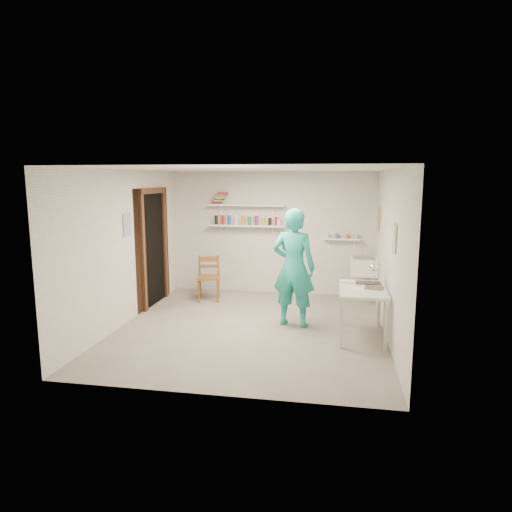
% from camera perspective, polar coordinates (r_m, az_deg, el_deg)
% --- Properties ---
extents(floor, '(4.00, 4.50, 0.02)m').
position_cam_1_polar(floor, '(7.11, -0.57, -9.00)').
color(floor, slate).
rests_on(floor, ground).
extents(ceiling, '(4.00, 4.50, 0.02)m').
position_cam_1_polar(ceiling, '(6.73, -0.60, 10.91)').
color(ceiling, silver).
rests_on(ceiling, wall_back).
extents(wall_back, '(4.00, 0.02, 2.40)m').
position_cam_1_polar(wall_back, '(9.02, 2.05, 2.90)').
color(wall_back, silver).
rests_on(wall_back, ground).
extents(wall_front, '(4.00, 0.02, 2.40)m').
position_cam_1_polar(wall_front, '(4.65, -5.71, -3.63)').
color(wall_front, silver).
rests_on(wall_front, ground).
extents(wall_left, '(0.02, 4.50, 2.40)m').
position_cam_1_polar(wall_left, '(7.45, -15.98, 1.08)').
color(wall_left, silver).
rests_on(wall_left, ground).
extents(wall_right, '(0.02, 4.50, 2.40)m').
position_cam_1_polar(wall_right, '(6.75, 16.45, 0.19)').
color(wall_right, silver).
rests_on(wall_right, ground).
extents(doorway_recess, '(0.02, 0.90, 2.00)m').
position_cam_1_polar(doorway_recess, '(8.41, -12.68, 0.80)').
color(doorway_recess, black).
rests_on(doorway_recess, wall_left).
extents(corridor_box, '(1.40, 1.50, 2.10)m').
position_cam_1_polar(corridor_box, '(8.70, -17.02, 1.23)').
color(corridor_box, brown).
rests_on(corridor_box, ground).
extents(door_lintel, '(0.06, 1.05, 0.10)m').
position_cam_1_polar(door_lintel, '(8.31, -12.83, 7.96)').
color(door_lintel, brown).
rests_on(door_lintel, wall_left).
extents(door_jamb_near, '(0.06, 0.10, 2.00)m').
position_cam_1_polar(door_jamb_near, '(7.95, -13.93, 0.24)').
color(door_jamb_near, brown).
rests_on(door_jamb_near, ground).
extents(door_jamb_far, '(0.06, 0.10, 2.00)m').
position_cam_1_polar(door_jamb_far, '(8.86, -11.33, 1.29)').
color(door_jamb_far, brown).
rests_on(door_jamb_far, ground).
extents(shelf_lower, '(1.50, 0.22, 0.03)m').
position_cam_1_polar(shelf_lower, '(8.96, -1.23, 3.83)').
color(shelf_lower, white).
rests_on(shelf_lower, wall_back).
extents(shelf_upper, '(1.50, 0.22, 0.03)m').
position_cam_1_polar(shelf_upper, '(8.93, -1.24, 6.38)').
color(shelf_upper, white).
rests_on(shelf_upper, wall_back).
extents(ledge_shelf, '(0.70, 0.14, 0.03)m').
position_cam_1_polar(ledge_shelf, '(8.86, 10.65, 2.09)').
color(ledge_shelf, white).
rests_on(ledge_shelf, wall_back).
extents(poster_left, '(0.01, 0.28, 0.36)m').
position_cam_1_polar(poster_left, '(7.44, -15.78, 3.80)').
color(poster_left, '#334C7F').
rests_on(poster_left, wall_left).
extents(poster_right_a, '(0.01, 0.34, 0.42)m').
position_cam_1_polar(poster_right_a, '(8.48, 15.09, 4.51)').
color(poster_right_a, '#995933').
rests_on(poster_right_a, wall_right).
extents(poster_right_b, '(0.01, 0.30, 0.38)m').
position_cam_1_polar(poster_right_b, '(6.16, 16.93, 2.11)').
color(poster_right_b, '#3F724C').
rests_on(poster_right_b, wall_right).
extents(belfast_sink, '(0.48, 0.60, 0.30)m').
position_cam_1_polar(belfast_sink, '(8.48, 13.30, -1.22)').
color(belfast_sink, white).
rests_on(belfast_sink, wall_right).
extents(man, '(0.74, 0.55, 1.83)m').
position_cam_1_polar(man, '(7.00, 4.73, -1.47)').
color(man, teal).
rests_on(man, ground).
extents(wall_clock, '(0.33, 0.09, 0.33)m').
position_cam_1_polar(wall_clock, '(7.17, 4.61, 1.27)').
color(wall_clock, beige).
rests_on(wall_clock, man).
extents(wooden_chair, '(0.48, 0.47, 0.88)m').
position_cam_1_polar(wooden_chair, '(8.55, -5.95, -2.69)').
color(wooden_chair, brown).
rests_on(wooden_chair, ground).
extents(work_table, '(0.65, 1.09, 0.72)m').
position_cam_1_polar(work_table, '(6.77, 13.10, -6.91)').
color(work_table, silver).
rests_on(work_table, ground).
extents(desk_lamp, '(0.14, 0.14, 0.14)m').
position_cam_1_polar(desk_lamp, '(7.07, 14.55, -1.41)').
color(desk_lamp, white).
rests_on(desk_lamp, work_table).
extents(spray_cans, '(1.32, 0.06, 0.17)m').
position_cam_1_polar(spray_cans, '(8.95, -1.23, 4.46)').
color(spray_cans, black).
rests_on(spray_cans, shelf_lower).
extents(book_stack, '(0.32, 0.14, 0.22)m').
position_cam_1_polar(book_stack, '(9.04, -4.57, 7.20)').
color(book_stack, red).
rests_on(book_stack, shelf_upper).
extents(ledge_pots, '(0.48, 0.07, 0.09)m').
position_cam_1_polar(ledge_pots, '(8.85, 10.66, 2.48)').
color(ledge_pots, silver).
rests_on(ledge_pots, ledge_shelf).
extents(papers, '(0.30, 0.22, 0.02)m').
position_cam_1_polar(papers, '(6.68, 13.22, -3.86)').
color(papers, silver).
rests_on(papers, work_table).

